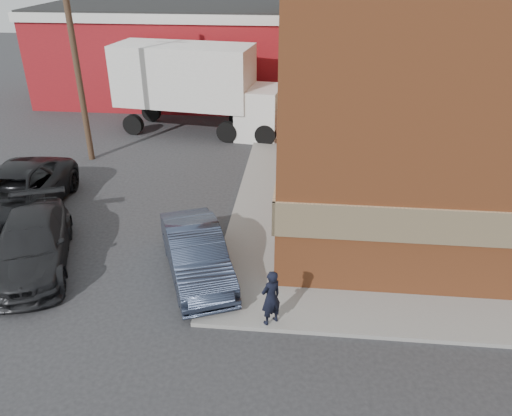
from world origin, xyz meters
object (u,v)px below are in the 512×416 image
(man, at_px, (271,298))
(box_truck, at_px, (201,84))
(utility_pole, at_px, (75,53))
(warehouse, at_px, (177,52))
(brick_building, at_px, (472,62))
(sedan, at_px, (196,253))
(suv_a, at_px, (13,195))
(suv_b, at_px, (32,244))

(man, distance_m, box_truck, 15.59)
(man, height_order, box_truck, box_truck)
(man, bearing_deg, utility_pole, -89.21)
(warehouse, distance_m, box_truck, 7.35)
(brick_building, xyz_separation_m, sedan, (-9.30, -8.50, -3.95))
(utility_pole, distance_m, box_truck, 6.46)
(utility_pole, xyz_separation_m, suv_a, (-0.50, -5.59, -3.90))
(utility_pole, relative_size, suv_b, 1.77)
(warehouse, xyz_separation_m, man, (7.53, -21.55, -1.91))
(utility_pole, distance_m, suv_b, 9.55)
(warehouse, relative_size, suv_a, 2.69)
(box_truck, bearing_deg, man, -65.08)
(man, distance_m, sedan, 3.11)
(brick_building, distance_m, suv_a, 17.83)
(suv_b, bearing_deg, sedan, -20.72)
(sedan, height_order, suv_a, suv_a)
(box_truck, bearing_deg, suv_a, -108.90)
(suv_b, bearing_deg, warehouse, 69.81)
(warehouse, height_order, sedan, warehouse)
(brick_building, xyz_separation_m, man, (-6.97, -10.55, -3.78))
(utility_pole, height_order, man, utility_pole)
(brick_building, distance_m, utility_pole, 16.00)
(box_truck, bearing_deg, warehouse, 120.25)
(man, bearing_deg, suv_b, -55.35)
(suv_b, distance_m, box_truck, 13.14)
(man, relative_size, box_truck, 0.17)
(man, xyz_separation_m, suv_b, (-7.35, 2.05, -0.16))
(suv_a, bearing_deg, box_truck, 60.13)
(suv_a, xyz_separation_m, box_truck, (4.85, 9.83, 1.70))
(utility_pole, distance_m, man, 14.41)
(brick_building, bearing_deg, man, -123.46)
(warehouse, distance_m, sedan, 20.29)
(man, distance_m, suv_a, 10.74)
(brick_building, distance_m, man, 13.19)
(sedan, xyz_separation_m, suv_b, (-5.02, 0.00, 0.00))
(warehouse, relative_size, suv_b, 3.20)
(sedan, bearing_deg, man, -63.70)
(warehouse, height_order, suv_a, warehouse)
(sedan, bearing_deg, suv_b, 157.69)
(man, bearing_deg, brick_building, -163.22)
(brick_building, xyz_separation_m, suv_a, (-16.49, -5.59, -3.84))
(warehouse, distance_m, suv_b, 19.61)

